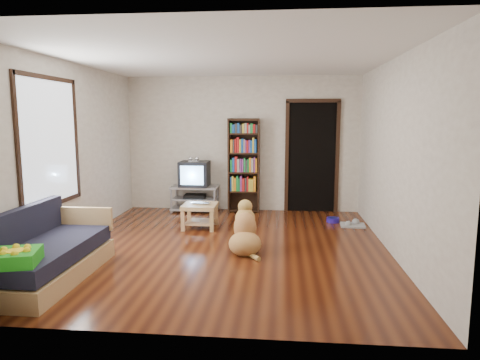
# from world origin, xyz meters

# --- Properties ---
(ground) EXTENTS (5.00, 5.00, 0.00)m
(ground) POSITION_xyz_m (0.00, 0.00, 0.00)
(ground) COLOR #53230E
(ground) RESTS_ON ground
(ceiling) EXTENTS (5.00, 5.00, 0.00)m
(ceiling) POSITION_xyz_m (0.00, 0.00, 2.60)
(ceiling) COLOR white
(ceiling) RESTS_ON ground
(wall_back) EXTENTS (4.50, 0.00, 4.50)m
(wall_back) POSITION_xyz_m (0.00, 2.50, 1.30)
(wall_back) COLOR silver
(wall_back) RESTS_ON ground
(wall_front) EXTENTS (4.50, 0.00, 4.50)m
(wall_front) POSITION_xyz_m (0.00, -2.50, 1.30)
(wall_front) COLOR silver
(wall_front) RESTS_ON ground
(wall_left) EXTENTS (0.00, 5.00, 5.00)m
(wall_left) POSITION_xyz_m (-2.25, 0.00, 1.30)
(wall_left) COLOR silver
(wall_left) RESTS_ON ground
(wall_right) EXTENTS (0.00, 5.00, 5.00)m
(wall_right) POSITION_xyz_m (2.25, 0.00, 1.30)
(wall_right) COLOR silver
(wall_right) RESTS_ON ground
(green_cushion) EXTENTS (0.50, 0.50, 0.14)m
(green_cushion) POSITION_xyz_m (-1.75, -2.09, 0.49)
(green_cushion) COLOR green
(green_cushion) RESTS_ON sofa
(laptop) EXTENTS (0.36, 0.27, 0.03)m
(laptop) POSITION_xyz_m (-0.56, 0.99, 0.41)
(laptop) COLOR silver
(laptop) RESTS_ON coffee_table
(dog_bowl) EXTENTS (0.22, 0.22, 0.08)m
(dog_bowl) POSITION_xyz_m (1.68, 1.62, 0.04)
(dog_bowl) COLOR #25148D
(dog_bowl) RESTS_ON ground
(grey_rag) EXTENTS (0.42, 0.35, 0.03)m
(grey_rag) POSITION_xyz_m (1.98, 1.37, 0.01)
(grey_rag) COLOR gray
(grey_rag) RESTS_ON ground
(window) EXTENTS (0.03, 1.46, 1.70)m
(window) POSITION_xyz_m (-2.23, -0.50, 1.50)
(window) COLOR white
(window) RESTS_ON wall_left
(doorway) EXTENTS (1.03, 0.05, 2.19)m
(doorway) POSITION_xyz_m (1.35, 2.48, 1.12)
(doorway) COLOR black
(doorway) RESTS_ON wall_back
(tv_stand) EXTENTS (0.90, 0.45, 0.50)m
(tv_stand) POSITION_xyz_m (-0.90, 2.25, 0.27)
(tv_stand) COLOR #99999E
(tv_stand) RESTS_ON ground
(crt_tv) EXTENTS (0.55, 0.52, 0.58)m
(crt_tv) POSITION_xyz_m (-0.90, 2.27, 0.74)
(crt_tv) COLOR black
(crt_tv) RESTS_ON tv_stand
(bookshelf) EXTENTS (0.60, 0.30, 1.80)m
(bookshelf) POSITION_xyz_m (0.05, 2.34, 1.00)
(bookshelf) COLOR black
(bookshelf) RESTS_ON ground
(sofa) EXTENTS (0.80, 1.80, 0.80)m
(sofa) POSITION_xyz_m (-1.87, -1.38, 0.26)
(sofa) COLOR tan
(sofa) RESTS_ON ground
(coffee_table) EXTENTS (0.55, 0.55, 0.40)m
(coffee_table) POSITION_xyz_m (-0.56, 1.02, 0.28)
(coffee_table) COLOR tan
(coffee_table) RESTS_ON ground
(dog) EXTENTS (0.48, 0.84, 0.71)m
(dog) POSITION_xyz_m (0.29, -0.15, 0.26)
(dog) COLOR #B87E47
(dog) RESTS_ON ground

